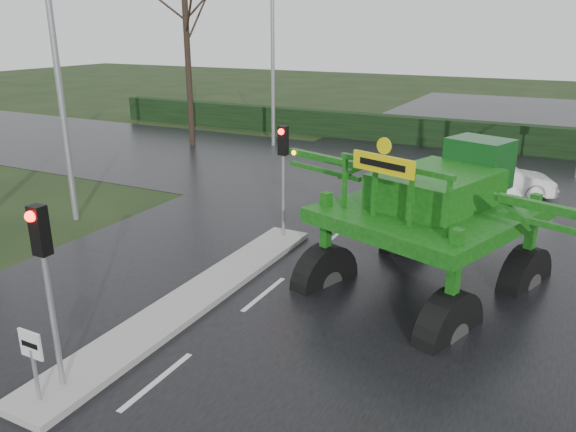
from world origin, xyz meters
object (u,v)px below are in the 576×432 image
at_px(crop_sprayer, 333,191).
at_px(traffic_signal_mid, 283,158).
at_px(traffic_signal_near, 44,260).
at_px(white_sedan, 498,197).
at_px(keep_left_sign, 32,355).
at_px(street_light_left_far, 278,31).
at_px(street_light_left_near, 60,35).

bearing_deg(crop_sprayer, traffic_signal_mid, 160.83).
bearing_deg(traffic_signal_near, white_sedan, 72.42).
bearing_deg(crop_sprayer, keep_left_sign, -89.44).
bearing_deg(traffic_signal_mid, white_sedan, 56.68).
bearing_deg(keep_left_sign, street_light_left_far, 107.78).
bearing_deg(white_sedan, street_light_left_near, 106.39).
distance_m(traffic_signal_near, street_light_left_near, 10.40).
bearing_deg(street_light_left_near, white_sedan, 37.85).
bearing_deg(street_light_left_far, white_sedan, -20.84).
xyz_separation_m(traffic_signal_mid, street_light_left_far, (-6.89, 12.51, 3.40)).
bearing_deg(keep_left_sign, street_light_left_near, 132.59).
distance_m(keep_left_sign, street_light_left_far, 23.11).
bearing_deg(crop_sprayer, street_light_left_near, -163.29).
relative_size(street_light_left_near, street_light_left_far, 1.00).
relative_size(street_light_left_far, white_sedan, 2.49).
xyz_separation_m(traffic_signal_mid, street_light_left_near, (-6.89, -1.49, 3.40)).
bearing_deg(traffic_signal_mid, traffic_signal_near, -90.00).
bearing_deg(street_light_left_far, traffic_signal_near, -71.83).
xyz_separation_m(keep_left_sign, white_sedan, (5.20, 16.90, -1.06)).
relative_size(keep_left_sign, street_light_left_near, 0.14).
height_order(street_light_left_near, street_light_left_far, same).
relative_size(keep_left_sign, street_light_left_far, 0.14).
xyz_separation_m(traffic_signal_near, traffic_signal_mid, (0.00, 8.50, 0.00)).
bearing_deg(traffic_signal_mid, street_light_left_near, -167.79).
height_order(street_light_left_far, crop_sprayer, street_light_left_far).
xyz_separation_m(traffic_signal_near, white_sedan, (5.20, 16.41, -2.59)).
distance_m(crop_sprayer, white_sedan, 10.47).
relative_size(keep_left_sign, traffic_signal_mid, 0.38).
xyz_separation_m(traffic_signal_mid, white_sedan, (5.20, 7.91, -2.59)).
bearing_deg(street_light_left_near, street_light_left_far, 90.00).
height_order(keep_left_sign, white_sedan, keep_left_sign).
xyz_separation_m(keep_left_sign, traffic_signal_near, (0.00, 0.49, 1.53)).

